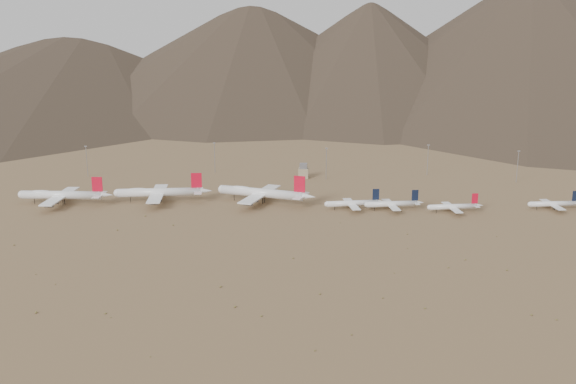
# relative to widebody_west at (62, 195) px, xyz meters

# --- Properties ---
(ground) EXTENTS (3000.00, 3000.00, 0.00)m
(ground) POSITION_rel_widebody_west_xyz_m (132.14, -25.44, -6.83)
(ground) COLOR #9C7B50
(ground) RESTS_ON ground
(mountain_ridge) EXTENTS (4400.00, 1000.00, 300.00)m
(mountain_ridge) POSITION_rel_widebody_west_xyz_m (132.14, 874.56, 143.17)
(mountain_ridge) COLOR #443328
(mountain_ridge) RESTS_ON ground
(widebody_west) EXTENTS (66.77, 51.18, 19.82)m
(widebody_west) POSITION_rel_widebody_west_xyz_m (0.00, 0.00, 0.00)
(widebody_west) COLOR white
(widebody_west) RESTS_ON ground
(widebody_centre) EXTENTS (68.25, 53.16, 20.38)m
(widebody_centre) POSITION_rel_widebody_west_xyz_m (65.46, 11.84, 0.19)
(widebody_centre) COLOR white
(widebody_centre) RESTS_ON ground
(widebody_east) EXTENTS (70.79, 56.00, 21.58)m
(widebody_east) POSITION_rel_widebody_west_xyz_m (137.65, 13.90, 0.61)
(widebody_east) COLOR white
(widebody_east) RESTS_ON ground
(narrowbody_a) EXTENTS (41.26, 30.29, 13.80)m
(narrowbody_a) POSITION_rel_widebody_west_xyz_m (201.10, 2.31, -2.35)
(narrowbody_a) COLOR white
(narrowbody_a) RESTS_ON ground
(narrowbody_b) EXTENTS (40.64, 29.75, 13.55)m
(narrowbody_b) POSITION_rel_widebody_west_xyz_m (227.42, 2.89, -2.44)
(narrowbody_b) COLOR white
(narrowbody_b) RESTS_ON ground
(narrowbody_c) EXTENTS (38.00, 27.80, 12.66)m
(narrowbody_c) POSITION_rel_widebody_west_xyz_m (267.21, 0.11, -2.72)
(narrowbody_c) COLOR white
(narrowbody_c) RESTS_ON ground
(narrowbody_d) EXTENTS (38.51, 28.03, 12.77)m
(narrowbody_d) POSITION_rel_widebody_west_xyz_m (335.70, 12.31, -2.69)
(narrowbody_d) COLOR white
(narrowbody_d) RESTS_ON ground
(control_tower) EXTENTS (8.00, 8.00, 12.00)m
(control_tower) POSITION_rel_widebody_west_xyz_m (162.14, 94.56, -1.52)
(control_tower) COLOR tan
(control_tower) RESTS_ON ground
(mast_far_west) EXTENTS (2.00, 0.60, 25.70)m
(mast_far_west) POSITION_rel_widebody_west_xyz_m (-15.33, 85.85, 7.37)
(mast_far_west) COLOR gray
(mast_far_west) RESTS_ON ground
(mast_west) EXTENTS (2.00, 0.60, 25.70)m
(mast_west) POSITION_rel_widebody_west_xyz_m (86.31, 109.46, 7.37)
(mast_west) COLOR gray
(mast_west) RESTS_ON ground
(mast_centre) EXTENTS (2.00, 0.60, 25.70)m
(mast_centre) POSITION_rel_widebody_west_xyz_m (180.71, 91.88, 7.37)
(mast_centre) COLOR gray
(mast_centre) RESTS_ON ground
(mast_east) EXTENTS (2.00, 0.60, 25.70)m
(mast_east) POSITION_rel_widebody_west_xyz_m (264.37, 113.36, 7.37)
(mast_east) COLOR gray
(mast_east) RESTS_ON ground
(mast_far_east) EXTENTS (2.00, 0.60, 25.70)m
(mast_far_east) POSITION_rel_widebody_west_xyz_m (331.29, 91.25, 7.37)
(mast_far_east) COLOR gray
(mast_far_east) RESTS_ON ground
(desert_scrub) EXTENTS (402.15, 181.17, 0.93)m
(desert_scrub) POSITION_rel_widebody_west_xyz_m (152.64, -124.89, -6.50)
(desert_scrub) COLOR olive
(desert_scrub) RESTS_ON ground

